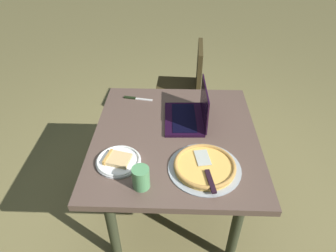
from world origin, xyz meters
name	(u,v)px	position (x,y,z in m)	size (l,w,h in m)	color
ground_plane	(174,210)	(0.00, 0.00, 0.00)	(12.00, 12.00, 0.00)	olive
dining_table	(176,147)	(0.00, 0.00, 0.62)	(1.04, 0.96, 0.71)	brown
laptop	(191,114)	(0.15, -0.09, 0.76)	(0.35, 0.25, 0.23)	black
pizza_plate	(119,161)	(-0.24, 0.29, 0.73)	(0.23, 0.23, 0.04)	white
pizza_tray	(205,166)	(-0.27, -0.15, 0.73)	(0.37, 0.37, 0.04)	#9BA3AA
table_knife	(136,98)	(0.38, 0.28, 0.72)	(0.05, 0.20, 0.01)	silver
drink_cup	(142,178)	(-0.39, 0.16, 0.77)	(0.08, 0.08, 0.11)	#55965E
chair_near	(186,85)	(0.95, -0.08, 0.51)	(0.41, 0.41, 0.87)	#392E18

